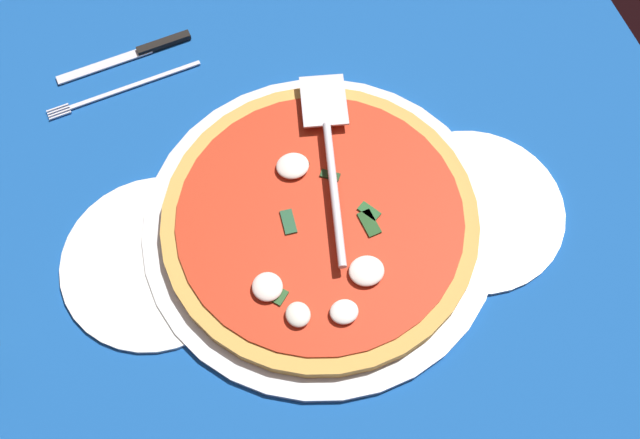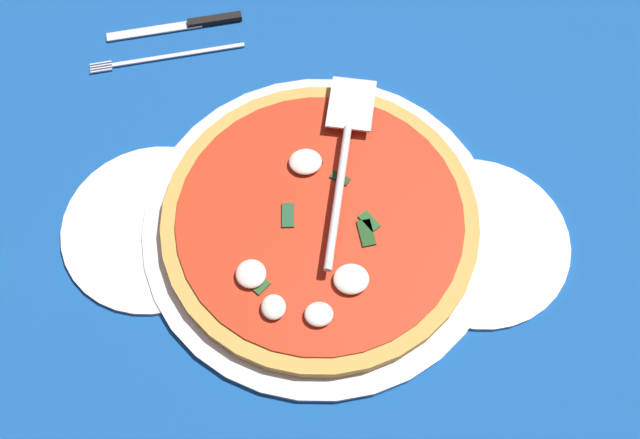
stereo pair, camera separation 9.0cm
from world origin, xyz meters
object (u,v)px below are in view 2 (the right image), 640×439
Objects in this scene: dinner_plate_right at (476,241)px; pizza at (320,221)px; dinner_plate_left at (155,227)px; pizza_server at (344,157)px; place_setting_far at (178,42)px.

dinner_plate_right is 19.26cm from pizza.
pizza_server is (23.80, 5.55, 4.34)cm from dinner_plate_left.
place_setting_far is at bearing 136.70° from dinner_plate_right.
pizza_server is (3.59, 7.20, 2.58)cm from pizza.
dinner_plate_right is at bearing -112.53° from pizza_server.
place_setting_far is (-17.38, 30.59, -1.90)cm from pizza.
pizza reaches higher than place_setting_far.
place_setting_far is at bearing 84.41° from dinner_plate_left.
pizza is at bearing 166.15° from pizza_server.
dinner_plate_right is 49.78cm from place_setting_far.
pizza_server is at bearing 125.44° from place_setting_far.
dinner_plate_left and dinner_plate_right have the same top height.
place_setting_far reaches higher than dinner_plate_left.
pizza_server reaches higher than pizza.
dinner_plate_left is at bearing 175.33° from pizza.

